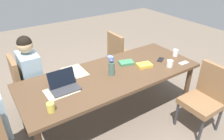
{
  "coord_description": "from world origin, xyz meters",
  "views": [
    {
      "loc": [
        -1.32,
        -1.97,
        2.1
      ],
      "look_at": [
        0.0,
        0.0,
        0.78
      ],
      "focal_mm": 33.86,
      "sensor_mm": 36.0,
      "label": 1
    }
  ],
  "objects_px": {
    "coffee_mug_near_left": "(175,53)",
    "book_red_cover": "(126,63)",
    "laptop_head_left_left_mid": "(64,85)",
    "coffee_mug_centre_left": "(51,107)",
    "phone_silver": "(184,63)",
    "coffee_mug_near_right": "(170,64)",
    "chair_far_left_near": "(26,83)",
    "person_far_left_near": "(33,81)",
    "chair_far_left_far": "(120,54)",
    "book_blue_cover": "(144,65)",
    "phone_black": "(160,60)",
    "dining_table": "(112,78)",
    "flower_vase": "(111,64)",
    "chair_near_right_near": "(206,96)"
  },
  "relations": [
    {
      "from": "coffee_mug_near_left",
      "to": "book_red_cover",
      "type": "height_order",
      "value": "coffee_mug_near_left"
    },
    {
      "from": "laptop_head_left_left_mid",
      "to": "coffee_mug_near_left",
      "type": "xyz_separation_m",
      "value": [
        1.74,
        -0.1,
        0.01
      ]
    },
    {
      "from": "coffee_mug_centre_left",
      "to": "phone_silver",
      "type": "distance_m",
      "value": 1.92
    },
    {
      "from": "laptop_head_left_left_mid",
      "to": "coffee_mug_near_right",
      "type": "height_order",
      "value": "laptop_head_left_left_mid"
    },
    {
      "from": "chair_far_left_near",
      "to": "person_far_left_near",
      "type": "height_order",
      "value": "person_far_left_near"
    },
    {
      "from": "person_far_left_near",
      "to": "book_red_cover",
      "type": "distance_m",
      "value": 1.34
    },
    {
      "from": "phone_silver",
      "to": "coffee_mug_near_left",
      "type": "bearing_deg",
      "value": -109.78
    },
    {
      "from": "chair_far_left_far",
      "to": "book_blue_cover",
      "type": "xyz_separation_m",
      "value": [
        -0.25,
        -0.9,
        0.25
      ]
    },
    {
      "from": "coffee_mug_centre_left",
      "to": "book_blue_cover",
      "type": "distance_m",
      "value": 1.4
    },
    {
      "from": "chair_far_left_far",
      "to": "coffee_mug_near_right",
      "type": "bearing_deg",
      "value": -88.18
    },
    {
      "from": "coffee_mug_near_right",
      "to": "coffee_mug_centre_left",
      "type": "bearing_deg",
      "value": -179.72
    },
    {
      "from": "person_far_left_near",
      "to": "phone_black",
      "type": "height_order",
      "value": "person_far_left_near"
    },
    {
      "from": "chair_far_left_far",
      "to": "coffee_mug_near_left",
      "type": "bearing_deg",
      "value": -67.94
    },
    {
      "from": "coffee_mug_near_left",
      "to": "dining_table",
      "type": "bearing_deg",
      "value": 175.41
    },
    {
      "from": "person_far_left_near",
      "to": "coffee_mug_centre_left",
      "type": "xyz_separation_m",
      "value": [
        -0.06,
        -1.01,
        0.25
      ]
    },
    {
      "from": "coffee_mug_centre_left",
      "to": "dining_table",
      "type": "bearing_deg",
      "value": 17.65
    },
    {
      "from": "phone_silver",
      "to": "coffee_mug_centre_left",
      "type": "bearing_deg",
      "value": -0.95
    },
    {
      "from": "coffee_mug_near_left",
      "to": "coffee_mug_near_right",
      "type": "xyz_separation_m",
      "value": [
        -0.33,
        -0.2,
        -0.0
      ]
    },
    {
      "from": "flower_vase",
      "to": "coffee_mug_centre_left",
      "type": "xyz_separation_m",
      "value": [
        -0.89,
        -0.27,
        -0.1
      ]
    },
    {
      "from": "chair_near_right_near",
      "to": "laptop_head_left_left_mid",
      "type": "relative_size",
      "value": 2.81
    },
    {
      "from": "phone_silver",
      "to": "chair_far_left_far",
      "type": "bearing_deg",
      "value": -76.12
    },
    {
      "from": "chair_far_left_far",
      "to": "coffee_mug_near_left",
      "type": "height_order",
      "value": "chair_far_left_far"
    },
    {
      "from": "chair_far_left_near",
      "to": "coffee_mug_centre_left",
      "type": "distance_m",
      "value": 1.11
    },
    {
      "from": "dining_table",
      "to": "coffee_mug_centre_left",
      "type": "xyz_separation_m",
      "value": [
        -0.91,
        -0.29,
        0.12
      ]
    },
    {
      "from": "coffee_mug_near_right",
      "to": "dining_table",
      "type": "bearing_deg",
      "value": 159.6
    },
    {
      "from": "laptop_head_left_left_mid",
      "to": "person_far_left_near",
      "type": "bearing_deg",
      "value": 106.1
    },
    {
      "from": "book_red_cover",
      "to": "book_blue_cover",
      "type": "height_order",
      "value": "book_blue_cover"
    },
    {
      "from": "dining_table",
      "to": "phone_black",
      "type": "height_order",
      "value": "phone_black"
    },
    {
      "from": "book_blue_cover",
      "to": "chair_near_right_near",
      "type": "bearing_deg",
      "value": -46.07
    },
    {
      "from": "coffee_mug_near_right",
      "to": "book_blue_cover",
      "type": "bearing_deg",
      "value": 145.51
    },
    {
      "from": "coffee_mug_near_left",
      "to": "book_blue_cover",
      "type": "height_order",
      "value": "coffee_mug_near_left"
    },
    {
      "from": "dining_table",
      "to": "chair_far_left_near",
      "type": "xyz_separation_m",
      "value": [
        -0.93,
        0.78,
        -0.16
      ]
    },
    {
      "from": "chair_far_left_near",
      "to": "phone_silver",
      "type": "height_order",
      "value": "chair_far_left_near"
    },
    {
      "from": "dining_table",
      "to": "book_red_cover",
      "type": "distance_m",
      "value": 0.35
    },
    {
      "from": "dining_table",
      "to": "book_red_cover",
      "type": "relative_size",
      "value": 11.86
    },
    {
      "from": "laptop_head_left_left_mid",
      "to": "coffee_mug_centre_left",
      "type": "distance_m",
      "value": 0.4
    },
    {
      "from": "chair_far_left_near",
      "to": "book_red_cover",
      "type": "relative_size",
      "value": 4.5
    },
    {
      "from": "chair_far_left_near",
      "to": "book_blue_cover",
      "type": "bearing_deg",
      "value": -31.61
    },
    {
      "from": "chair_near_right_near",
      "to": "coffee_mug_centre_left",
      "type": "height_order",
      "value": "chair_near_right_near"
    },
    {
      "from": "coffee_mug_near_left",
      "to": "coffee_mug_centre_left",
      "type": "xyz_separation_m",
      "value": [
        -2.0,
        -0.2,
        -0.0
      ]
    },
    {
      "from": "coffee_mug_centre_left",
      "to": "book_red_cover",
      "type": "distance_m",
      "value": 1.3
    },
    {
      "from": "chair_far_left_near",
      "to": "book_blue_cover",
      "type": "distance_m",
      "value": 1.67
    },
    {
      "from": "coffee_mug_near_right",
      "to": "phone_silver",
      "type": "height_order",
      "value": "coffee_mug_near_right"
    },
    {
      "from": "chair_near_right_near",
      "to": "phone_black",
      "type": "relative_size",
      "value": 6.0
    },
    {
      "from": "chair_far_left_far",
      "to": "flower_vase",
      "type": "xyz_separation_m",
      "value": [
        -0.75,
        -0.83,
        0.38
      ]
    },
    {
      "from": "chair_far_left_near",
      "to": "chair_far_left_far",
      "type": "xyz_separation_m",
      "value": [
        1.66,
        0.04,
        0.0
      ]
    },
    {
      "from": "person_far_left_near",
      "to": "chair_near_right_near",
      "type": "height_order",
      "value": "person_far_left_near"
    },
    {
      "from": "book_blue_cover",
      "to": "coffee_mug_centre_left",
      "type": "bearing_deg",
      "value": -158.47
    },
    {
      "from": "flower_vase",
      "to": "coffee_mug_near_right",
      "type": "relative_size",
      "value": 2.99
    },
    {
      "from": "chair_far_left_far",
      "to": "coffee_mug_near_right",
      "type": "relative_size",
      "value": 9.79
    }
  ]
}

